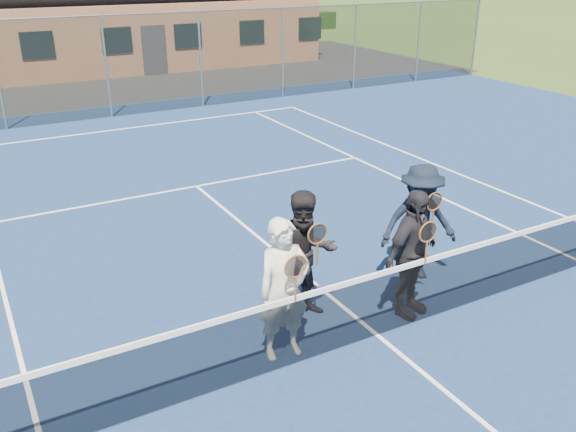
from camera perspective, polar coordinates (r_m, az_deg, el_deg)
name	(u,v)px	position (r m, az deg, el deg)	size (l,w,h in m)	color
ground	(70,83)	(26.01, -19.71, 11.67)	(220.00, 220.00, 0.00)	#324B1A
court_surface	(377,336)	(8.14, 8.33, -11.05)	(30.00, 30.00, 0.02)	navy
hedge_row	(25,36)	(37.71, -23.38, 15.17)	(40.00, 1.20, 1.10)	black
court_markings	(377,335)	(8.13, 8.34, -10.96)	(11.03, 23.83, 0.01)	white
tennis_net	(379,301)	(7.86, 8.55, -7.85)	(11.68, 0.08, 1.10)	slate
perimeter_fence	(106,67)	(19.47, -16.63, 13.20)	(30.07, 0.07, 3.02)	slate
player_a	(284,289)	(7.25, -0.37, -6.89)	(0.68, 0.52, 1.80)	white
player_b	(306,256)	(8.04, 1.70, -3.74)	(0.96, 0.79, 1.80)	black
player_c	(411,254)	(8.24, 11.48, -3.51)	(1.14, 0.71, 1.80)	black
player_d	(419,223)	(9.23, 12.18, -0.60)	(1.32, 1.02, 1.80)	black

